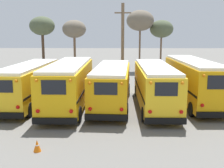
% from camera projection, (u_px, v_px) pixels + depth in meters
% --- Properties ---
extents(ground_plane, '(160.00, 160.00, 0.00)m').
position_uv_depth(ground_plane, '(112.00, 104.00, 21.62)').
color(ground_plane, '#66635E').
extents(school_bus_0, '(2.71, 9.76, 3.04)m').
position_uv_depth(school_bus_0, '(30.00, 83.00, 21.31)').
color(school_bus_0, yellow).
rests_on(school_bus_0, ground).
extents(school_bus_1, '(2.65, 10.39, 3.25)m').
position_uv_depth(school_bus_1, '(69.00, 83.00, 20.53)').
color(school_bus_1, '#EAAA0F').
rests_on(school_bus_1, ground).
extents(school_bus_2, '(3.02, 9.73, 2.98)m').
position_uv_depth(school_bus_2, '(112.00, 84.00, 20.78)').
color(school_bus_2, '#E5A00C').
rests_on(school_bus_2, ground).
extents(school_bus_3, '(2.47, 9.87, 3.10)m').
position_uv_depth(school_bus_3, '(155.00, 85.00, 20.37)').
color(school_bus_3, yellow).
rests_on(school_bus_3, ground).
extents(school_bus_4, '(2.64, 10.43, 3.33)m').
position_uv_depth(school_bus_4, '(193.00, 80.00, 21.75)').
color(school_bus_4, '#E5A00C').
rests_on(school_bus_4, ground).
extents(utility_pole, '(1.80, 0.34, 8.55)m').
position_uv_depth(utility_pole, '(123.00, 42.00, 30.85)').
color(utility_pole, brown).
rests_on(utility_pole, ground).
extents(bare_tree_0, '(3.39, 3.39, 7.59)m').
position_uv_depth(bare_tree_0, '(42.00, 27.00, 37.99)').
color(bare_tree_0, '#473323').
rests_on(bare_tree_0, ground).
extents(bare_tree_1, '(3.33, 3.33, 7.19)m').
position_uv_depth(bare_tree_1, '(162.00, 29.00, 40.07)').
color(bare_tree_1, brown).
rests_on(bare_tree_1, ground).
extents(bare_tree_2, '(3.21, 3.21, 7.11)m').
position_uv_depth(bare_tree_2, '(74.00, 29.00, 38.08)').
color(bare_tree_2, brown).
rests_on(bare_tree_2, ground).
extents(bare_tree_3, '(3.82, 3.82, 8.51)m').
position_uv_depth(bare_tree_3, '(140.00, 21.00, 39.05)').
color(bare_tree_3, brown).
rests_on(bare_tree_3, ground).
extents(traffic_cone, '(0.36, 0.36, 0.56)m').
position_uv_depth(traffic_cone, '(37.00, 146.00, 12.88)').
color(traffic_cone, orange).
rests_on(traffic_cone, ground).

